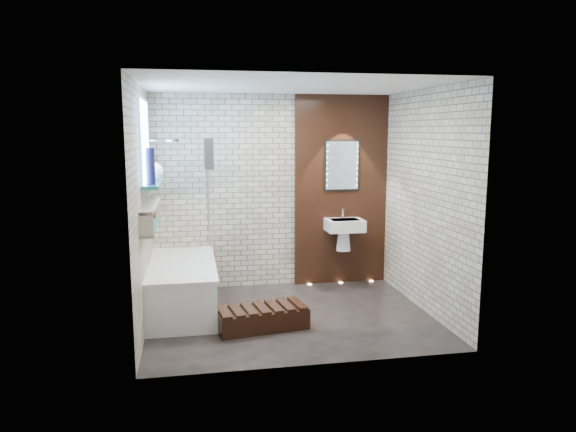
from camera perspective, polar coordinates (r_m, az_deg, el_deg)
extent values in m
plane|color=black|center=(6.21, 0.25, -10.76)|extent=(3.20, 3.20, 0.00)
cube|color=gray|center=(7.17, -1.66, 2.63)|extent=(3.20, 0.04, 2.60)
cube|color=gray|center=(4.64, 3.24, -0.98)|extent=(3.20, 0.04, 2.60)
cube|color=gray|center=(5.82, -15.42, 0.77)|extent=(0.04, 2.60, 2.60)
cube|color=gray|center=(6.38, 14.53, 1.53)|extent=(0.04, 2.60, 2.60)
plane|color=white|center=(5.86, 0.27, 13.91)|extent=(3.20, 3.20, 0.00)
cube|color=black|center=(7.34, 5.73, 2.74)|extent=(1.30, 0.06, 2.60)
cube|color=#7FADE0|center=(6.11, -15.28, 7.76)|extent=(0.03, 1.00, 0.90)
cube|color=teal|center=(6.13, -14.40, 3.40)|extent=(0.18, 1.00, 0.04)
cube|color=teal|center=(5.99, -14.55, -1.03)|extent=(0.14, 1.30, 0.03)
cube|color=#B2A899|center=(5.96, -14.63, 1.14)|extent=(0.14, 1.30, 0.03)
cube|color=#B2A899|center=(5.35, -15.06, -1.01)|extent=(0.14, 0.03, 0.26)
cube|color=#B2A899|center=(6.60, -14.21, 0.91)|extent=(0.14, 0.03, 0.26)
cube|color=white|center=(6.46, -11.35, -7.58)|extent=(0.75, 1.70, 0.55)
cube|color=white|center=(6.38, -11.43, -5.09)|extent=(0.79, 1.74, 0.03)
cylinder|color=silver|center=(7.07, -10.14, -3.02)|extent=(0.04, 0.04, 0.12)
cube|color=white|center=(6.68, -8.52, 1.88)|extent=(0.01, 0.78, 1.40)
cube|color=black|center=(6.38, -8.56, 6.68)|extent=(0.11, 0.28, 0.37)
cylinder|color=silver|center=(6.69, -12.40, 7.97)|extent=(0.18, 0.18, 0.02)
cube|color=white|center=(7.21, 6.14, -1.00)|extent=(0.50, 0.36, 0.16)
cone|color=white|center=(7.29, 5.99, -2.64)|extent=(0.20, 0.20, 0.28)
cylinder|color=silver|center=(7.28, 5.93, 0.30)|extent=(0.03, 0.03, 0.14)
cube|color=black|center=(7.28, 5.85, 5.45)|extent=(0.50, 0.02, 0.70)
cube|color=silver|center=(7.27, 5.87, 5.44)|extent=(0.45, 0.01, 0.65)
cube|color=black|center=(5.84, -2.88, -10.96)|extent=(1.03, 0.58, 0.22)
cylinder|color=maroon|center=(5.62, -14.83, -0.88)|extent=(0.06, 0.06, 0.13)
cylinder|color=maroon|center=(6.41, -14.31, 0.35)|extent=(0.05, 0.05, 0.13)
cylinder|color=#973B17|center=(5.60, -14.85, -1.06)|extent=(0.05, 0.05, 0.10)
cylinder|color=#973B17|center=(5.62, -14.83, -1.06)|extent=(0.05, 0.05, 0.09)
cylinder|color=#131436|center=(5.77, -14.61, 5.19)|extent=(0.09, 0.09, 0.39)
sphere|color=white|center=(6.20, -14.30, 4.65)|extent=(0.22, 0.22, 0.22)
cylinder|color=#FFD899|center=(7.42, 2.35, -7.37)|extent=(0.06, 0.06, 0.01)
cylinder|color=#FFD899|center=(7.53, 5.72, -7.16)|extent=(0.06, 0.06, 0.01)
cylinder|color=#FFD899|center=(7.66, 8.98, -6.94)|extent=(0.06, 0.06, 0.01)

